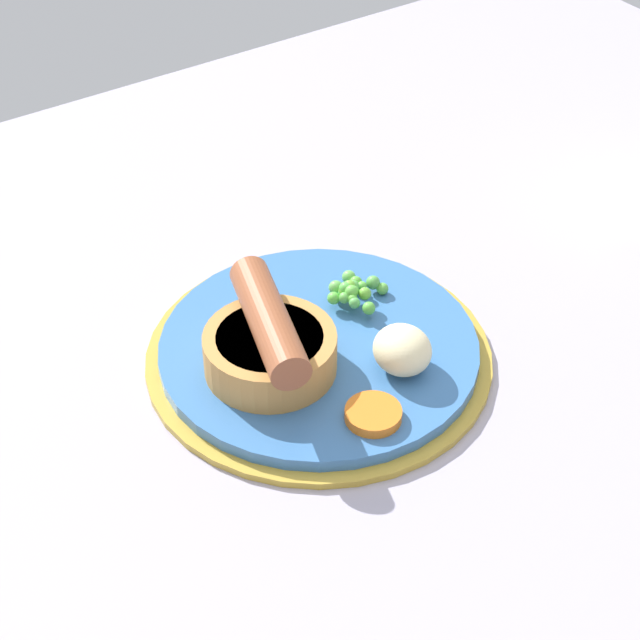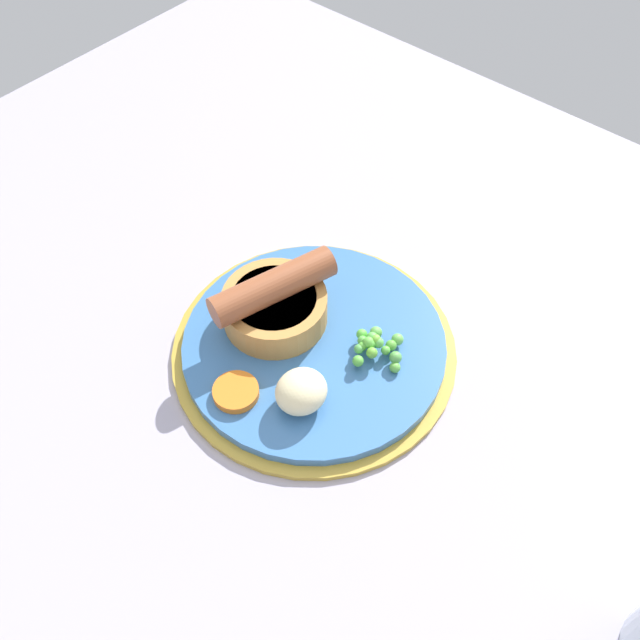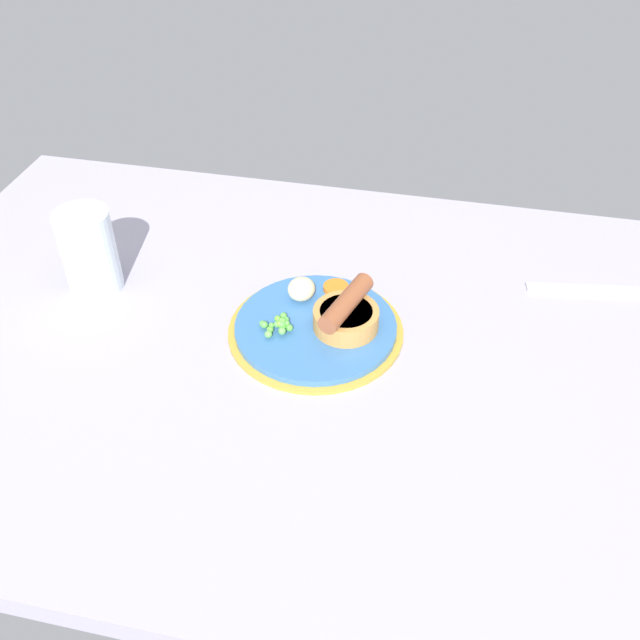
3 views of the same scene
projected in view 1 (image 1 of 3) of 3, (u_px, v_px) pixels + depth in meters
The scene contains 6 objects.
dining_table at pixel (361, 328), 76.28cm from camera, with size 110.00×80.00×3.00cm, color #9E99AD.
dinner_plate at pixel (319, 353), 71.13cm from camera, with size 23.09×23.09×1.40cm.
sausage_pudding at pixel (270, 344), 67.39cm from camera, with size 8.53×10.67×5.29cm.
pea_pile at pixel (353, 291), 73.28cm from camera, with size 4.62×4.69×1.81cm.
potato_chunk_0 at pixel (402, 350), 67.79cm from camera, with size 3.70×4.01×3.02cm, color beige.
carrot_slice_2 at pixel (373, 414), 64.98cm from camera, with size 3.52×3.52×0.70cm, color orange.
Camera 1 is at (-35.07, -46.65, 50.71)cm, focal length 60.00 mm.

